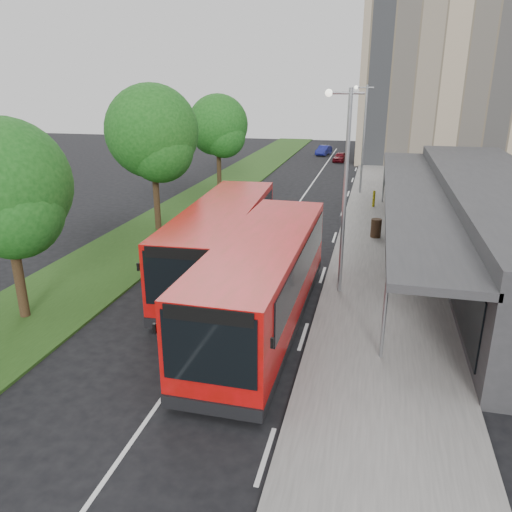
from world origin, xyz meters
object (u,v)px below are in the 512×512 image
at_px(lamp_post_near, 343,181).
at_px(car_near, 340,157).
at_px(tree_mid, 153,138).
at_px(litter_bin, 376,228).
at_px(bus_main, 263,281).
at_px(tree_near, 6,193).
at_px(tree_far, 218,129).
at_px(bollard, 374,199).
at_px(lamp_post_far, 363,133).
at_px(bus_second, 222,241).
at_px(car_far, 324,150).

relative_size(lamp_post_near, car_near, 2.66).
bearing_deg(tree_mid, litter_bin, 4.79).
bearing_deg(bus_main, tree_near, -169.33).
height_order(tree_mid, litter_bin, tree_mid).
distance_m(tree_far, bollard, 13.48).
bearing_deg(lamp_post_far, bus_second, -105.03).
height_order(bus_main, car_near, bus_main).
bearing_deg(car_far, tree_mid, -89.48).
xyz_separation_m(tree_mid, litter_bin, (12.56, 1.05, -4.72)).
distance_m(tree_far, lamp_post_far, 11.17).
height_order(lamp_post_near, car_near, lamp_post_near).
xyz_separation_m(lamp_post_near, bollard, (1.18, 15.45, -4.01)).
relative_size(tree_far, lamp_post_far, 0.94).
distance_m(tree_far, car_far, 23.82).
height_order(tree_far, lamp_post_far, lamp_post_far).
distance_m(tree_near, bollard, 24.16).
bearing_deg(car_far, lamp_post_near, -72.64).
distance_m(lamp_post_far, car_far, 22.69).
xyz_separation_m(tree_far, bollard, (12.31, -3.60, -4.15)).
bearing_deg(car_far, tree_near, -86.98).
bearing_deg(bus_second, litter_bin, 45.15).
relative_size(tree_near, tree_far, 0.97).
bearing_deg(tree_mid, bus_main, -50.07).
bearing_deg(car_far, bus_second, -79.72).
height_order(lamp_post_far, bollard, lamp_post_far).
xyz_separation_m(litter_bin, car_far, (-6.57, 33.60, -0.11)).
bearing_deg(litter_bin, bus_main, -108.40).
bearing_deg(tree_far, car_near, 64.87).
height_order(tree_near, tree_mid, tree_mid).
bearing_deg(bus_main, bus_second, 124.81).
distance_m(lamp_post_far, bus_main, 23.71).
height_order(tree_far, lamp_post_near, lamp_post_near).
height_order(tree_far, bus_second, tree_far).
bearing_deg(tree_far, lamp_post_near, -59.71).
xyz_separation_m(lamp_post_far, car_far, (-5.14, 21.70, -4.16)).
xyz_separation_m(lamp_post_far, bus_second, (-5.18, -19.29, -3.04)).
height_order(tree_near, car_near, tree_near).
xyz_separation_m(tree_mid, bollard, (12.31, 8.40, -4.68)).
xyz_separation_m(tree_mid, car_far, (5.99, 34.65, -4.82)).
height_order(tree_far, car_near, tree_far).
bearing_deg(car_far, litter_bin, -68.60).
distance_m(tree_near, car_near, 42.77).
bearing_deg(tree_mid, bus_second, -46.84).
distance_m(tree_near, lamp_post_near, 12.18).
relative_size(tree_mid, car_near, 2.77).
xyz_separation_m(bus_main, car_near, (-0.42, 40.18, -1.17)).
bearing_deg(bollard, car_far, 103.54).
bearing_deg(bus_main, lamp_post_far, 84.72).
bearing_deg(car_near, tree_near, -93.63).
bearing_deg(lamp_post_near, tree_mid, 147.64).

